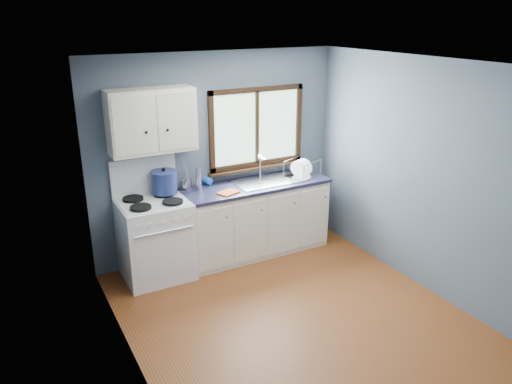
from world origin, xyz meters
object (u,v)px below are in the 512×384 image
skillet (164,190)px  stockpot (164,182)px  sink (268,186)px  dish_rack (302,171)px  utensil_crock (187,183)px  base_cabinets (255,221)px  gas_range (155,237)px  thermos (198,179)px

skillet → stockpot: bearing=-2.5°
sink → dish_rack: bearing=-2.0°
utensil_crock → base_cabinets: bearing=-14.4°
gas_range → utensil_crock: gas_range is taller
base_cabinets → stockpot: stockpot is taller
skillet → dish_rack: bearing=17.5°
stockpot → dish_rack: (1.79, -0.13, -0.11)m
stockpot → utensil_crock: (0.30, 0.09, -0.10)m
gas_range → base_cabinets: (1.31, 0.02, -0.08)m
skillet → utensil_crock: bearing=37.9°
gas_range → utensil_crock: (0.50, 0.23, 0.50)m
skillet → dish_rack: (1.80, -0.14, -0.01)m
gas_range → skillet: size_ratio=3.45×
stockpot → thermos: bearing=0.6°
sink → dish_rack: (0.50, -0.02, 0.12)m
skillet → thermos: bearing=22.0°
utensil_crock → thermos: utensil_crock is taller
utensil_crock → thermos: bearing=-37.3°
gas_range → stockpot: gas_range is taller
gas_range → sink: bearing=0.7°
dish_rack → gas_range: bearing=156.0°
dish_rack → thermos: bearing=150.2°
thermos → dish_rack: (1.37, -0.14, -0.08)m
thermos → dish_rack: 1.38m
gas_range → skillet: (0.19, 0.14, 0.49)m
skillet → stockpot: stockpot is taller
gas_range → skillet: 0.54m
thermos → sink: bearing=-7.9°
gas_range → sink: (1.49, 0.02, 0.37)m
skillet → dish_rack: dish_rack is taller
gas_range → thermos: bearing=12.9°
utensil_crock → gas_range: bearing=-155.4°
stockpot → dish_rack: stockpot is taller
gas_range → stockpot: bearing=35.2°
sink → thermos: sink is taller
stockpot → dish_rack: bearing=-4.3°
stockpot → utensil_crock: utensil_crock is taller
skillet → stockpot: (0.01, -0.00, 0.11)m
stockpot → sink: bearing=-5.2°
gas_range → dish_rack: 2.04m
skillet → thermos: size_ratio=1.41×
sink → skillet: (-1.30, 0.12, 0.13)m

